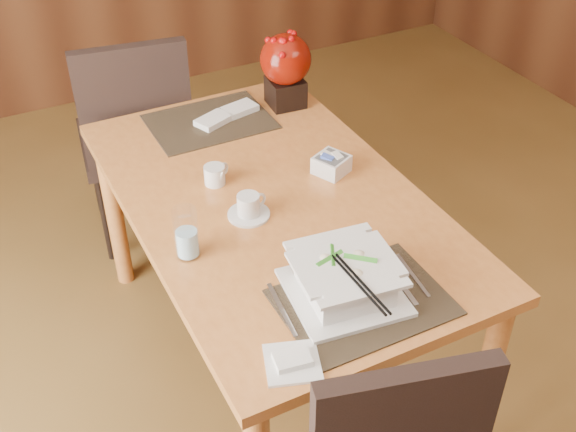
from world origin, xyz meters
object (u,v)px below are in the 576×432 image
creamer_jug (215,175)px  berry_decor (286,66)px  coffee_cup (248,207)px  sugar_caddy (331,165)px  far_chair (136,131)px  dining_table (274,221)px  bread_plate (292,363)px  soup_setting (345,279)px  water_glass (186,233)px

creamer_jug → berry_decor: size_ratio=0.31×
coffee_cup → sugar_caddy: 0.37m
sugar_caddy → far_chair: (-0.44, 0.88, -0.22)m
sugar_caddy → far_chair: bearing=116.3°
dining_table → bread_plate: 0.72m
creamer_jug → sugar_caddy: (0.38, -0.12, -0.00)m
dining_table → coffee_cup: 0.18m
berry_decor → soup_setting: bearing=-108.6°
water_glass → bread_plate: water_glass is taller
berry_decor → water_glass: bearing=-134.1°
dining_table → far_chair: (-0.20, 0.93, -0.09)m
coffee_cup → bread_plate: size_ratio=0.99×
dining_table → creamer_jug: bearing=130.3°
creamer_jug → far_chair: 0.80m
sugar_caddy → berry_decor: (0.08, 0.50, 0.13)m
bread_plate → soup_setting: bearing=32.9°
sugar_caddy → berry_decor: bearing=81.0°
dining_table → creamer_jug: 0.25m
soup_setting → berry_decor: berry_decor is taller
water_glass → sugar_caddy: 0.62m
berry_decor → creamer_jug: bearing=-140.2°
coffee_cup → creamer_jug: (-0.03, 0.21, 0.00)m
berry_decor → dining_table: bearing=-120.4°
soup_setting → berry_decor: 1.11m
dining_table → creamer_jug: (-0.14, 0.16, 0.13)m
water_glass → berry_decor: (0.67, 0.69, 0.08)m
soup_setting → creamer_jug: (-0.11, 0.66, -0.03)m
berry_decor → far_chair: bearing=143.4°
soup_setting → far_chair: far_chair is taller
water_glass → far_chair: (0.15, 1.07, -0.27)m
dining_table → water_glass: (-0.35, -0.15, 0.18)m
creamer_jug → soup_setting: bearing=-103.6°
dining_table → berry_decor: bearing=59.6°
bread_plate → far_chair: 1.60m
water_glass → sugar_caddy: bearing=17.9°
water_glass → creamer_jug: (0.21, 0.31, -0.05)m
bread_plate → far_chair: size_ratio=0.14×
creamer_jug → far_chair: (-0.06, 0.77, -0.22)m
dining_table → bread_plate: (-0.27, -0.65, 0.10)m
sugar_caddy → bread_plate: bearing=-126.1°
dining_table → far_chair: 0.95m
creamer_jug → coffee_cup: bearing=-105.9°
creamer_jug → berry_decor: berry_decor is taller
creamer_jug → far_chair: far_chair is taller
soup_setting → berry_decor: (0.35, 1.05, 0.11)m
sugar_caddy → berry_decor: size_ratio=0.35×
creamer_jug → sugar_caddy: size_ratio=0.88×
sugar_caddy → far_chair: 1.01m
far_chair → berry_decor: bearing=152.0°
dining_table → water_glass: water_glass is taller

